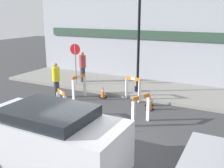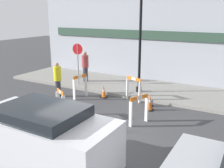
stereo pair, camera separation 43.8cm
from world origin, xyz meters
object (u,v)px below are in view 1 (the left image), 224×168
(stop_sign, at_px, (75,57))
(parked_car_1, at_px, (50,138))
(streetlamp_post, at_px, (139,18))
(person_worker, at_px, (56,79))
(person_pedestrian, at_px, (83,66))

(stop_sign, relative_size, parked_car_1, 0.59)
(streetlamp_post, height_order, stop_sign, streetlamp_post)
(streetlamp_post, height_order, person_worker, streetlamp_post)
(streetlamp_post, distance_m, person_worker, 4.96)
(stop_sign, xyz_separation_m, parked_car_1, (4.20, -7.13, -0.66))
(stop_sign, distance_m, parked_car_1, 8.30)
(streetlamp_post, xyz_separation_m, person_pedestrian, (-3.58, 0.39, -2.71))
(person_pedestrian, bearing_deg, parked_car_1, 113.16)
(person_pedestrian, bearing_deg, person_worker, 90.13)
(person_worker, bearing_deg, parked_car_1, -46.14)
(person_worker, relative_size, person_pedestrian, 0.99)
(stop_sign, xyz_separation_m, person_worker, (0.24, -2.00, -0.75))
(streetlamp_post, relative_size, stop_sign, 2.51)
(streetlamp_post, xyz_separation_m, parked_car_1, (0.63, -7.44, -2.77))
(person_worker, height_order, person_pedestrian, person_pedestrian)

